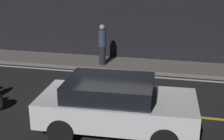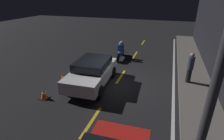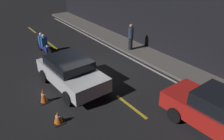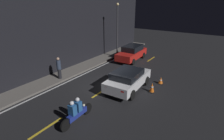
{
  "view_description": "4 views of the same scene",
  "coord_description": "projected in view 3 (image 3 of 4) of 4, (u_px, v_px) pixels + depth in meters",
  "views": [
    {
      "loc": [
        2.03,
        -8.57,
        4.2
      ],
      "look_at": [
        0.06,
        -0.01,
        1.27
      ],
      "focal_mm": 50.0,
      "sensor_mm": 36.0,
      "label": 1
    },
    {
      "loc": [
        8.67,
        2.61,
        4.84
      ],
      "look_at": [
        0.11,
        -0.22,
        0.89
      ],
      "focal_mm": 28.0,
      "sensor_mm": 36.0,
      "label": 2
    },
    {
      "loc": [
        9.23,
        -5.13,
        5.83
      ],
      "look_at": [
        1.37,
        0.51,
        0.73
      ],
      "focal_mm": 35.0,
      "sensor_mm": 36.0,
      "label": 3
    },
    {
      "loc": [
        -9.51,
        -6.7,
        5.92
      ],
      "look_at": [
        0.58,
        0.15,
        1.1
      ],
      "focal_mm": 28.0,
      "sensor_mm": 36.0,
      "label": 4
    }
  ],
  "objects": [
    {
      "name": "building_front",
      "position": [
        164.0,
        2.0,
        13.25
      ],
      "size": [
        28.0,
        0.3,
        6.61
      ],
      "color": "black",
      "rests_on": "ground"
    },
    {
      "name": "ground_plane",
      "position": [
        90.0,
        75.0,
        12.0
      ],
      "size": [
        56.0,
        56.0,
        0.0
      ],
      "primitive_type": "plane",
      "color": "black"
    },
    {
      "name": "lane_dash_d",
      "position": [
        131.0,
        106.0,
        9.48
      ],
      "size": [
        2.0,
        0.14,
        0.01
      ],
      "color": "gold",
      "rests_on": "ground"
    },
    {
      "name": "lane_dash_a",
      "position": [
        32.0,
        30.0,
        19.18
      ],
      "size": [
        2.0,
        0.14,
        0.01
      ],
      "color": "gold",
      "rests_on": "ground"
    },
    {
      "name": "lane_solid_kerb",
      "position": [
        134.0,
        60.0,
        13.64
      ],
      "size": [
        25.2,
        0.14,
        0.01
      ],
      "color": "silver",
      "rests_on": "ground"
    },
    {
      "name": "traffic_cone_near",
      "position": [
        43.0,
        96.0,
        9.62
      ],
      "size": [
        0.41,
        0.41,
        0.7
      ],
      "color": "black",
      "rests_on": "ground"
    },
    {
      "name": "motorcycle",
      "position": [
        44.0,
        44.0,
        14.31
      ],
      "size": [
        2.3,
        0.38,
        1.38
      ],
      "rotation": [
        0.0,
        0.0,
        0.04
      ],
      "color": "black",
      "rests_on": "ground"
    },
    {
      "name": "lane_dash_b",
      "position": [
        52.0,
        45.0,
        15.95
      ],
      "size": [
        2.0,
        0.14,
        0.01
      ],
      "color": "gold",
      "rests_on": "ground"
    },
    {
      "name": "raised_curb",
      "position": [
        148.0,
        55.0,
        14.21
      ],
      "size": [
        28.0,
        1.82,
        0.14
      ],
      "color": "#605B56",
      "rests_on": "ground"
    },
    {
      "name": "sedan_white",
      "position": [
        71.0,
        72.0,
        10.63
      ],
      "size": [
        4.14,
        2.16,
        1.45
      ],
      "rotation": [
        0.0,
        0.0,
        0.05
      ],
      "color": "silver",
      "rests_on": "ground"
    },
    {
      "name": "pedestrian",
      "position": [
        131.0,
        37.0,
        14.45
      ],
      "size": [
        0.34,
        0.34,
        1.75
      ],
      "color": "black",
      "rests_on": "raised_curb"
    },
    {
      "name": "lane_dash_c",
      "position": [
        81.0,
        68.0,
        12.71
      ],
      "size": [
        2.0,
        0.14,
        0.01
      ],
      "color": "gold",
      "rests_on": "ground"
    },
    {
      "name": "taxi_red",
      "position": [
        223.0,
        114.0,
        7.76
      ],
      "size": [
        4.32,
        1.98,
        1.55
      ],
      "rotation": [
        0.0,
        0.0,
        3.18
      ],
      "color": "red",
      "rests_on": "ground"
    },
    {
      "name": "traffic_cone_mid",
      "position": [
        58.0,
        117.0,
        8.46
      ],
      "size": [
        0.45,
        0.45,
        0.53
      ],
      "color": "black",
      "rests_on": "ground"
    }
  ]
}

